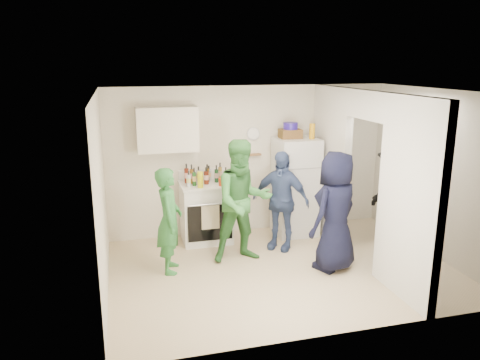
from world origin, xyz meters
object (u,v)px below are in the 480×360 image
at_px(yellow_cup_stack_top, 312,131).
at_px(person_nook, 395,196).
at_px(wicker_basket, 290,134).
at_px(person_navy, 335,212).
at_px(stove, 206,212).
at_px(person_green_left, 169,220).
at_px(person_denim, 280,200).
at_px(person_green_center, 243,201).
at_px(fridge, 295,187).
at_px(blue_bowl, 291,126).

relative_size(yellow_cup_stack_top, person_nook, 0.15).
bearing_deg(wicker_basket, person_navy, -85.81).
distance_m(stove, person_green_left, 1.25).
bearing_deg(yellow_cup_stack_top, person_navy, -98.50).
bearing_deg(person_denim, stove, -169.90).
height_order(person_green_center, person_denim, person_green_center).
height_order(fridge, yellow_cup_stack_top, yellow_cup_stack_top).
distance_m(wicker_basket, person_nook, 1.93).
distance_m(wicker_basket, person_navy, 1.77).
relative_size(stove, person_green_center, 0.54).
bearing_deg(stove, person_green_center, -66.94).
xyz_separation_m(person_green_left, person_denim, (1.77, 0.39, 0.04)).
bearing_deg(person_green_center, stove, 110.17).
relative_size(person_denim, person_navy, 0.92).
bearing_deg(person_green_left, person_denim, -69.07).
distance_m(stove, yellow_cup_stack_top, 2.18).
xyz_separation_m(person_green_left, person_navy, (2.25, -0.52, 0.10)).
height_order(wicker_basket, person_nook, wicker_basket).
xyz_separation_m(stove, yellow_cup_stack_top, (1.76, -0.13, 1.29)).
bearing_deg(person_navy, person_green_left, -41.05).
xyz_separation_m(fridge, person_green_left, (-2.24, -0.97, -0.08)).
height_order(stove, yellow_cup_stack_top, yellow_cup_stack_top).
bearing_deg(fridge, yellow_cup_stack_top, -24.44).
bearing_deg(person_nook, fridge, -130.67).
distance_m(person_green_center, person_nook, 2.42).
distance_m(blue_bowl, person_green_center, 1.69).
height_order(fridge, person_green_left, fridge).
bearing_deg(person_navy, person_denim, -90.05).
bearing_deg(blue_bowl, person_navy, -85.81).
relative_size(blue_bowl, person_nook, 0.14).
xyz_separation_m(person_green_center, person_navy, (1.17, -0.62, -0.06)).
xyz_separation_m(blue_bowl, person_green_center, (-1.06, -0.92, -0.95)).
distance_m(stove, wicker_basket, 1.90).
height_order(person_green_left, person_denim, person_denim).
distance_m(wicker_basket, blue_bowl, 0.13).
bearing_deg(wicker_basket, yellow_cup_stack_top, -25.11).
xyz_separation_m(wicker_basket, person_green_left, (-2.14, -1.02, -0.98)).
xyz_separation_m(person_green_left, person_green_center, (1.08, 0.10, 0.16)).
xyz_separation_m(yellow_cup_stack_top, person_denim, (-0.69, -0.48, -0.99)).
distance_m(stove, person_navy, 2.20).
bearing_deg(person_nook, person_denim, -106.07).
height_order(stove, person_navy, person_navy).
relative_size(wicker_basket, blue_bowl, 1.46).
height_order(wicker_basket, blue_bowl, blue_bowl).
relative_size(stove, person_navy, 0.57).
distance_m(person_green_left, person_navy, 2.32).
xyz_separation_m(fridge, yellow_cup_stack_top, (0.22, -0.10, 0.95)).
bearing_deg(person_green_left, blue_bowl, -56.17).
bearing_deg(wicker_basket, person_green_center, -139.10).
bearing_deg(person_green_center, fridge, 33.92).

